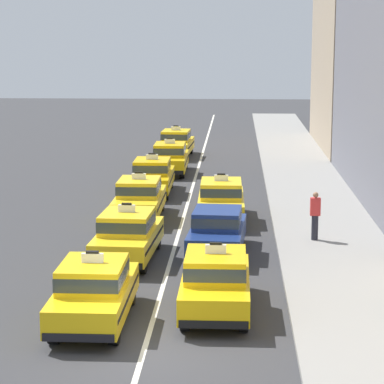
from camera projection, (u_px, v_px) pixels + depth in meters
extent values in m
plane|color=#353538|center=(144.00, 351.00, 19.81)|extent=(160.00, 160.00, 0.00)
cube|color=silver|center=(190.00, 194.00, 39.44)|extent=(0.14, 80.00, 0.01)
cube|color=gray|center=(320.00, 216.00, 34.22)|extent=(4.00, 90.00, 0.15)
cylinder|color=black|center=(78.00, 292.00, 23.28)|extent=(0.24, 0.64, 0.64)
cylinder|color=black|center=(130.00, 293.00, 23.20)|extent=(0.24, 0.64, 0.64)
cylinder|color=black|center=(54.00, 331.00, 20.27)|extent=(0.24, 0.64, 0.64)
cylinder|color=black|center=(114.00, 332.00, 20.19)|extent=(0.24, 0.64, 0.64)
cube|color=yellow|center=(94.00, 298.00, 21.67)|extent=(1.81, 4.50, 0.70)
cube|color=black|center=(94.00, 296.00, 21.66)|extent=(1.83, 4.14, 0.10)
cube|color=yellow|center=(93.00, 275.00, 21.40)|extent=(1.60, 2.10, 0.64)
cube|color=#2D3842|center=(93.00, 275.00, 21.40)|extent=(1.62, 2.12, 0.35)
cube|color=white|center=(92.00, 258.00, 21.32)|extent=(0.56, 0.12, 0.24)
cube|color=black|center=(92.00, 252.00, 21.29)|extent=(0.32, 0.11, 0.06)
cube|color=black|center=(108.00, 282.00, 23.88)|extent=(1.71, 0.14, 0.20)
cube|color=black|center=(79.00, 337.00, 19.55)|extent=(1.71, 0.14, 0.20)
cylinder|color=black|center=(115.00, 239.00, 29.40)|extent=(0.27, 0.65, 0.64)
cylinder|color=black|center=(157.00, 240.00, 29.25)|extent=(0.27, 0.65, 0.64)
cylinder|color=black|center=(97.00, 262.00, 26.41)|extent=(0.27, 0.65, 0.64)
cylinder|color=black|center=(143.00, 263.00, 26.26)|extent=(0.27, 0.65, 0.64)
cube|color=yellow|center=(128.00, 240.00, 27.76)|extent=(2.01, 4.58, 0.70)
cube|color=black|center=(128.00, 239.00, 27.75)|extent=(2.02, 4.22, 0.10)
cube|color=yellow|center=(127.00, 222.00, 27.49)|extent=(1.70, 2.17, 0.64)
cube|color=#2D3842|center=(127.00, 222.00, 27.49)|extent=(1.72, 2.19, 0.35)
cube|color=white|center=(127.00, 208.00, 27.41)|extent=(0.57, 0.15, 0.24)
cube|color=black|center=(127.00, 204.00, 27.38)|extent=(0.32, 0.13, 0.06)
cube|color=black|center=(139.00, 232.00, 29.97)|extent=(1.71, 0.22, 0.20)
cube|color=black|center=(115.00, 265.00, 25.65)|extent=(1.71, 0.22, 0.20)
cylinder|color=black|center=(126.00, 203.00, 35.63)|extent=(0.24, 0.64, 0.64)
cylinder|color=black|center=(161.00, 204.00, 35.55)|extent=(0.24, 0.64, 0.64)
cylinder|color=black|center=(116.00, 219.00, 32.63)|extent=(0.24, 0.64, 0.64)
cylinder|color=black|center=(154.00, 219.00, 32.55)|extent=(0.24, 0.64, 0.64)
cube|color=yellow|center=(140.00, 203.00, 34.02)|extent=(1.81, 4.50, 0.70)
cube|color=black|center=(140.00, 201.00, 34.02)|extent=(1.83, 4.14, 0.10)
cube|color=yellow|center=(139.00, 187.00, 33.75)|extent=(1.60, 2.10, 0.64)
cube|color=#2D3842|center=(139.00, 187.00, 33.75)|extent=(1.62, 2.12, 0.35)
cube|color=white|center=(139.00, 176.00, 33.67)|extent=(0.56, 0.12, 0.24)
cube|color=black|center=(139.00, 173.00, 33.65)|extent=(0.32, 0.11, 0.06)
cube|color=black|center=(145.00, 198.00, 36.24)|extent=(1.71, 0.14, 0.20)
cube|color=black|center=(133.00, 220.00, 31.90)|extent=(1.71, 0.14, 0.20)
cylinder|color=black|center=(140.00, 181.00, 41.00)|extent=(0.25, 0.64, 0.64)
cylinder|color=black|center=(170.00, 182.00, 40.93)|extent=(0.25, 0.64, 0.64)
cylinder|color=black|center=(133.00, 193.00, 37.99)|extent=(0.25, 0.64, 0.64)
cylinder|color=black|center=(166.00, 193.00, 37.93)|extent=(0.25, 0.64, 0.64)
cube|color=yellow|center=(152.00, 180.00, 39.40)|extent=(1.85, 4.52, 0.70)
cube|color=black|center=(152.00, 179.00, 39.39)|extent=(1.86, 4.16, 0.10)
cube|color=yellow|center=(152.00, 166.00, 39.13)|extent=(1.62, 2.12, 0.64)
cube|color=#2D3842|center=(152.00, 166.00, 39.13)|extent=(1.64, 2.14, 0.35)
cube|color=white|center=(152.00, 157.00, 39.05)|extent=(0.56, 0.13, 0.24)
cube|color=black|center=(152.00, 154.00, 39.02)|extent=(0.32, 0.11, 0.06)
cube|color=black|center=(157.00, 177.00, 41.61)|extent=(1.71, 0.16, 0.20)
cube|color=black|center=(148.00, 194.00, 37.27)|extent=(1.71, 0.16, 0.20)
cylinder|color=black|center=(159.00, 163.00, 46.77)|extent=(0.25, 0.64, 0.64)
cylinder|color=black|center=(185.00, 163.00, 46.70)|extent=(0.25, 0.64, 0.64)
cylinder|color=black|center=(154.00, 172.00, 43.76)|extent=(0.25, 0.64, 0.64)
cylinder|color=black|center=(182.00, 172.00, 43.70)|extent=(0.25, 0.64, 0.64)
cube|color=yellow|center=(170.00, 161.00, 45.17)|extent=(1.84, 4.52, 0.70)
cube|color=black|center=(170.00, 160.00, 45.16)|extent=(1.86, 4.16, 0.10)
cube|color=yellow|center=(170.00, 149.00, 44.90)|extent=(1.62, 2.11, 0.64)
cube|color=#2D3842|center=(170.00, 149.00, 44.90)|extent=(1.64, 2.13, 0.35)
cube|color=white|center=(170.00, 141.00, 44.82)|extent=(0.56, 0.13, 0.24)
cube|color=black|center=(170.00, 138.00, 44.79)|extent=(0.32, 0.11, 0.06)
cube|color=black|center=(173.00, 160.00, 47.39)|extent=(1.71, 0.16, 0.20)
cube|color=black|center=(167.00, 172.00, 43.05)|extent=(1.71, 0.16, 0.20)
cylinder|color=black|center=(168.00, 148.00, 53.03)|extent=(0.27, 0.65, 0.64)
cylinder|color=black|center=(191.00, 149.00, 52.88)|extent=(0.27, 0.65, 0.64)
cylinder|color=black|center=(161.00, 155.00, 50.04)|extent=(0.27, 0.65, 0.64)
cylinder|color=black|center=(186.00, 155.00, 49.89)|extent=(0.27, 0.65, 0.64)
cube|color=yellow|center=(176.00, 146.00, 51.39)|extent=(2.01, 4.58, 0.70)
cube|color=black|center=(176.00, 145.00, 51.38)|extent=(2.01, 4.22, 0.10)
cube|color=yellow|center=(176.00, 135.00, 51.12)|extent=(1.70, 2.17, 0.64)
cube|color=#2D3842|center=(176.00, 135.00, 51.12)|extent=(1.72, 2.19, 0.35)
cube|color=white|center=(176.00, 128.00, 51.04)|extent=(0.57, 0.15, 0.24)
cube|color=black|center=(176.00, 126.00, 51.01)|extent=(0.32, 0.13, 0.06)
cube|color=black|center=(180.00, 145.00, 53.60)|extent=(1.71, 0.22, 0.20)
cube|color=black|center=(172.00, 155.00, 49.28)|extent=(1.71, 0.22, 0.20)
cylinder|color=black|center=(191.00, 283.00, 24.16)|extent=(0.24, 0.64, 0.64)
cylinder|color=black|center=(242.00, 284.00, 24.09)|extent=(0.24, 0.64, 0.64)
cylinder|color=black|center=(185.00, 318.00, 21.16)|extent=(0.24, 0.64, 0.64)
cylinder|color=black|center=(243.00, 319.00, 21.08)|extent=(0.24, 0.64, 0.64)
cube|color=yellow|center=(216.00, 287.00, 22.56)|extent=(1.81, 4.51, 0.70)
cube|color=black|center=(216.00, 286.00, 22.55)|extent=(1.83, 4.15, 0.10)
cube|color=yellow|center=(216.00, 265.00, 22.29)|extent=(1.61, 2.10, 0.64)
cube|color=#2D3842|center=(216.00, 265.00, 22.29)|extent=(1.63, 2.12, 0.35)
cube|color=white|center=(216.00, 249.00, 22.20)|extent=(0.56, 0.12, 0.24)
cube|color=black|center=(216.00, 244.00, 22.18)|extent=(0.32, 0.11, 0.06)
cube|color=black|center=(217.00, 273.00, 24.77)|extent=(1.71, 0.15, 0.20)
cube|color=black|center=(214.00, 324.00, 20.43)|extent=(1.71, 0.15, 0.20)
cylinder|color=black|center=(201.00, 235.00, 30.03)|extent=(0.28, 0.65, 0.64)
cylinder|color=black|center=(241.00, 236.00, 29.87)|extent=(0.28, 0.65, 0.64)
cylinder|color=black|center=(192.00, 255.00, 27.26)|extent=(0.28, 0.65, 0.64)
cylinder|color=black|center=(236.00, 256.00, 27.10)|extent=(0.28, 0.65, 0.64)
cube|color=navy|center=(217.00, 235.00, 28.50)|extent=(2.01, 4.40, 0.66)
cube|color=navy|center=(217.00, 218.00, 28.29)|extent=(1.67, 1.99, 0.60)
cube|color=#2D3842|center=(217.00, 218.00, 28.29)|extent=(1.69, 2.01, 0.33)
cylinder|color=black|center=(204.00, 205.00, 35.24)|extent=(0.25, 0.64, 0.64)
cylinder|color=black|center=(239.00, 205.00, 35.18)|extent=(0.25, 0.64, 0.64)
cylinder|color=black|center=(202.00, 221.00, 32.23)|extent=(0.25, 0.64, 0.64)
cylinder|color=black|center=(240.00, 221.00, 32.17)|extent=(0.25, 0.64, 0.64)
cube|color=yellow|center=(221.00, 204.00, 33.64)|extent=(1.86, 4.52, 0.70)
cube|color=black|center=(221.00, 203.00, 33.63)|extent=(1.87, 4.16, 0.10)
cube|color=yellow|center=(221.00, 189.00, 33.37)|extent=(1.63, 2.12, 0.64)
cube|color=#2D3842|center=(221.00, 189.00, 33.37)|extent=(1.65, 2.14, 0.35)
cube|color=white|center=(221.00, 178.00, 33.29)|extent=(0.56, 0.13, 0.24)
cube|color=black|center=(221.00, 174.00, 33.26)|extent=(0.32, 0.11, 0.06)
cube|color=black|center=(221.00, 200.00, 35.86)|extent=(1.71, 0.16, 0.20)
cube|color=black|center=(221.00, 223.00, 31.52)|extent=(1.71, 0.16, 0.20)
cylinder|color=#23232D|center=(315.00, 228.00, 29.91)|extent=(0.24, 0.24, 0.89)
cube|color=red|center=(315.00, 207.00, 29.76)|extent=(0.36, 0.22, 0.64)
sphere|color=#9E7051|center=(316.00, 195.00, 29.69)|extent=(0.20, 0.20, 0.20)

